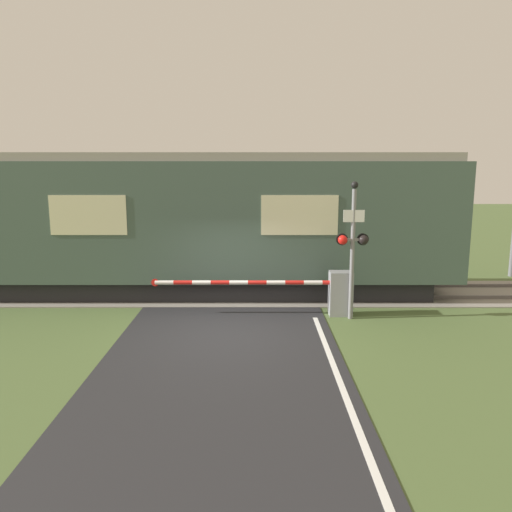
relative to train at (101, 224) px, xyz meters
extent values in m
plane|color=#4C6033|center=(3.93, -3.56, -2.18)|extent=(80.00, 80.00, 0.00)
cube|color=gray|center=(3.93, 0.00, -2.17)|extent=(36.00, 3.20, 0.03)
cube|color=#595451|center=(3.93, -0.72, -2.10)|extent=(36.00, 0.08, 0.10)
cube|color=#595451|center=(3.93, 0.72, -2.10)|extent=(36.00, 0.08, 0.10)
cube|color=black|center=(0.00, 0.00, -1.88)|extent=(19.44, 2.30, 0.60)
cube|color=#42564C|center=(0.00, 0.00, 0.13)|extent=(21.13, 2.70, 3.43)
cube|color=gray|center=(0.00, 0.00, 1.97)|extent=(20.71, 2.49, 0.24)
cube|color=beige|center=(5.81, -1.36, 0.39)|extent=(2.11, 0.02, 1.10)
cube|color=beige|center=(0.00, -1.36, 0.39)|extent=(2.11, 0.02, 1.10)
cube|color=gray|center=(6.85, -2.24, -1.59)|extent=(0.60, 0.44, 1.18)
cylinder|color=gray|center=(6.85, -2.24, -1.30)|extent=(0.16, 0.16, 0.18)
cylinder|color=red|center=(6.60, -2.24, -1.30)|extent=(0.49, 0.11, 0.11)
cylinder|color=white|center=(6.11, -2.24, -1.30)|extent=(0.49, 0.11, 0.11)
cylinder|color=red|center=(5.62, -2.24, -1.30)|extent=(0.49, 0.11, 0.11)
cylinder|color=white|center=(5.14, -2.24, -1.30)|extent=(0.49, 0.11, 0.11)
cylinder|color=red|center=(4.65, -2.24, -1.30)|extent=(0.49, 0.11, 0.11)
cylinder|color=white|center=(4.16, -2.24, -1.30)|extent=(0.49, 0.11, 0.11)
cylinder|color=red|center=(3.67, -2.24, -1.30)|extent=(0.49, 0.11, 0.11)
cylinder|color=white|center=(3.18, -2.24, -1.30)|extent=(0.49, 0.11, 0.11)
cylinder|color=red|center=(2.69, -2.24, -1.30)|extent=(0.49, 0.11, 0.11)
cylinder|color=white|center=(2.20, -2.24, -1.30)|extent=(0.49, 0.11, 0.11)
cylinder|color=red|center=(1.96, -2.24, -1.30)|extent=(0.20, 0.02, 0.20)
cylinder|color=gray|center=(7.06, -2.56, -0.51)|extent=(0.11, 0.11, 3.34)
cube|color=gray|center=(7.06, -2.56, -0.11)|extent=(0.65, 0.07, 0.07)
sphere|color=red|center=(6.80, -2.61, -0.11)|extent=(0.24, 0.24, 0.24)
sphere|color=black|center=(7.32, -2.61, -0.11)|extent=(0.24, 0.24, 0.24)
cylinder|color=black|center=(6.80, -2.50, -0.11)|extent=(0.30, 0.06, 0.30)
cylinder|color=black|center=(7.32, -2.50, -0.11)|extent=(0.30, 0.06, 0.30)
cube|color=white|center=(7.06, -2.60, 0.49)|extent=(0.53, 0.02, 0.30)
sphere|color=black|center=(7.06, -2.56, 1.26)|extent=(0.18, 0.18, 0.18)
camera|label=1|loc=(4.61, -15.01, 1.74)|focal=35.00mm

